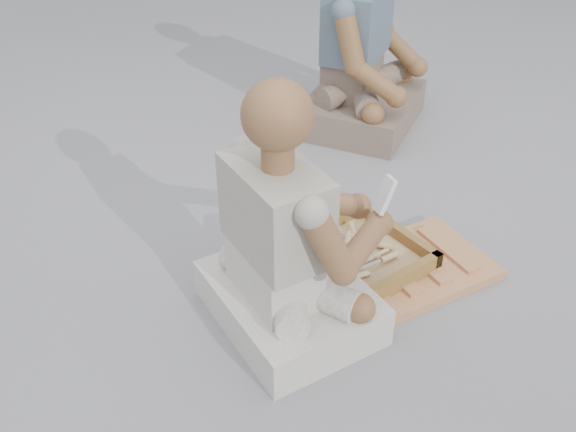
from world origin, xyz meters
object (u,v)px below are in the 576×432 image
craftsman (288,249)px  companion (363,63)px  carved_panel (407,270)px  tool_tray (346,262)px

craftsman → companion: bearing=134.6°
carved_panel → craftsman: (-0.49, 0.00, 0.27)m
tool_tray → companion: bearing=54.1°
craftsman → companion: (1.01, 1.09, 0.03)m
tool_tray → craftsman: craftsman is taller
craftsman → tool_tray: bearing=105.7°
carved_panel → companion: size_ratio=0.60×
carved_panel → craftsman: 0.56m
tool_tray → craftsman: bearing=-161.6°
tool_tray → craftsman: (-0.29, -0.10, 0.23)m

